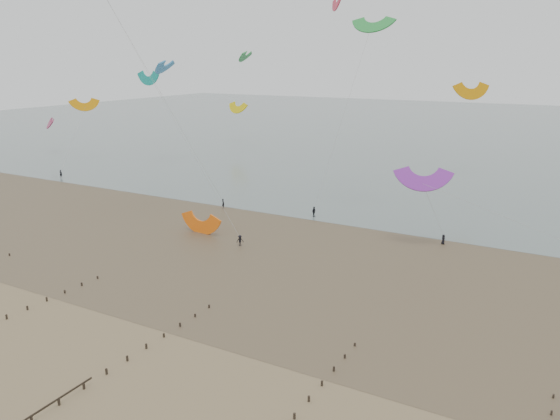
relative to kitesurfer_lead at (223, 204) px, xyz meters
The scene contains 6 objects.
ground 52.96m from the kitesurfer_lead, 68.14° to the right, with size 500.00×500.00×0.00m, color brown.
sea_and_shore 21.51m from the kitesurfer_lead, 43.31° to the right, with size 500.00×665.00×0.03m.
kitesurfer_lead is the anchor object (origin of this frame).
kitesurfers 33.64m from the kitesurfer_lead, ahead, with size 131.50×23.46×1.89m.
grounded_kite 15.86m from the kitesurfer_lead, 68.81° to the right, with size 6.92×3.62×5.27m, color orange, non-canonical shape.
kites_airborne 46.09m from the kitesurfer_lead, 80.80° to the left, with size 250.23×118.90×42.04m.
Camera 1 is at (39.21, -34.65, 27.82)m, focal length 35.00 mm.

